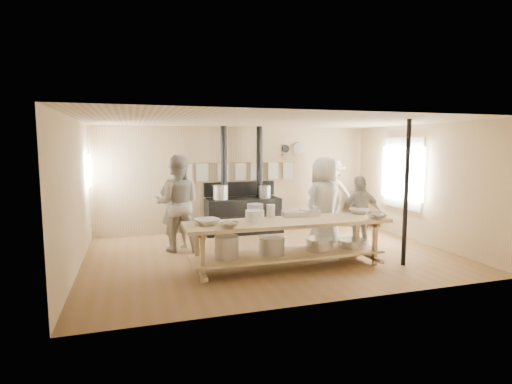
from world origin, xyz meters
The scene contains 24 objects.
ground centered at (0.00, 0.00, 0.00)m, with size 7.00×7.00×0.00m, color brown.
room_shell centered at (0.00, 0.00, 1.62)m, with size 7.00×7.00×7.00m.
window_right centered at (3.47, 0.60, 1.50)m, with size 0.09×1.50×1.65m.
left_opening centered at (-3.45, 2.00, 1.60)m, with size 0.00×0.90×0.90m.
stove centered at (-0.01, 2.12, 0.52)m, with size 1.90×0.75×2.60m.
towel_rail centered at (0.00, 2.40, 1.56)m, with size 3.00×0.04×0.47m.
back_wall_shelf centered at (1.46, 2.43, 2.00)m, with size 0.63×0.14×0.32m.
prep_table centered at (-0.01, -0.90, 0.52)m, with size 3.60×0.90×0.85m.
support_post centered at (2.05, -1.35, 1.30)m, with size 0.08×0.08×2.60m, color black.
cook_far_left centered at (-1.74, 0.97, 0.92)m, with size 0.67×0.44×1.84m, color #ACA798.
cook_left centered at (-1.70, 0.85, 0.98)m, with size 0.95×0.74×1.95m, color #ACA798.
cook_center centered at (1.12, -0.05, 0.96)m, with size 0.94×0.61×1.92m, color #ACA798.
cook_right centered at (1.73, -0.40, 0.78)m, with size 0.91×0.38×1.56m, color #ACA798.
cook_by_window centered at (2.19, 1.68, 0.91)m, with size 1.17×0.67×1.81m, color #ACA798.
chair centered at (3.16, 1.97, 0.28)m, with size 0.58×0.58×0.94m.
bowl_white_a centered at (-1.41, -0.84, 0.90)m, with size 0.40×0.40×0.10m, color white.
bowl_steel_a centered at (-1.13, -1.23, 0.90)m, with size 0.30×0.30×0.10m, color silver.
bowl_white_b centered at (1.55, -0.67, 0.90)m, with size 0.39×0.39×0.10m, color white.
bowl_steel_b centered at (1.55, -1.23, 0.90)m, with size 0.35×0.35×0.11m, color silver.
roasting_pan centered at (0.25, -0.57, 0.90)m, with size 0.44×0.29×0.10m, color #B2B2B7.
mixing_bowl_large centered at (0.56, -0.57, 0.91)m, with size 0.41×0.41×0.13m, color silver.
bucket_galv centered at (-0.50, -0.57, 0.98)m, with size 0.29×0.29×0.26m, color gray.
deep_bowl_enamel centered at (-0.60, -0.86, 0.95)m, with size 0.32×0.32×0.20m, color white.
pitcher centered at (-0.21, -0.57, 0.97)m, with size 0.15×0.15×0.24m, color white.
Camera 1 is at (-2.55, -7.23, 2.15)m, focal length 28.00 mm.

